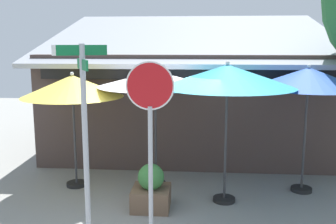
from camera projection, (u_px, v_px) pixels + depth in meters
ground_plane at (154, 203)px, 7.81m from camera, size 28.00×28.00×0.10m
cafe_building at (191, 96)px, 11.90m from camera, size 8.18×5.95×4.10m
street_sign_post at (84, 122)px, 6.16m from camera, size 0.76×0.71×3.11m
stop_sign at (150, 122)px, 5.74m from camera, size 0.72×0.07×2.87m
patio_umbrella_mustard_left at (72, 87)px, 8.22m from camera, size 2.17×2.17×2.53m
patio_umbrella_ivory_center at (155, 80)px, 8.22m from camera, size 2.45×2.45×2.60m
patio_umbrella_teal_right at (227, 77)px, 7.33m from camera, size 2.58×2.58×2.79m
patio_umbrella_royal_blue_far_right at (308, 79)px, 7.87m from camera, size 2.25×2.25×2.71m
sidewalk_planter at (151, 190)px, 7.38m from camera, size 0.72×0.72×0.88m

